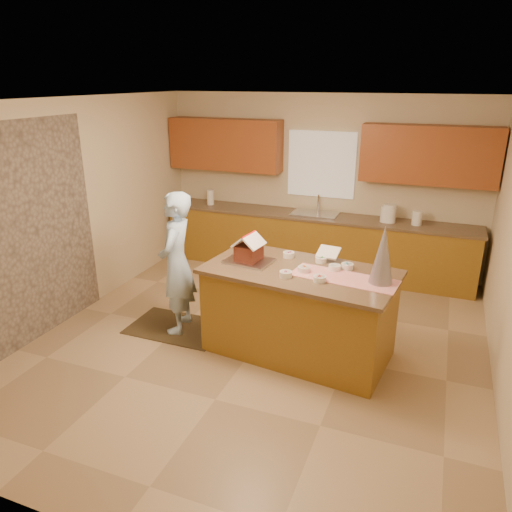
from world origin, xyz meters
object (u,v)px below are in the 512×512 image
(island_base, at_px, (299,314))
(tinsel_tree, at_px, (383,255))
(boy, at_px, (177,263))
(gingerbread_house, at_px, (249,250))

(island_base, relative_size, tinsel_tree, 3.27)
(island_base, relative_size, boy, 1.14)
(island_base, height_order, tinsel_tree, tinsel_tree)
(tinsel_tree, height_order, gingerbread_house, tinsel_tree)
(tinsel_tree, height_order, boy, boy)
(island_base, xyz_separation_m, gingerbread_house, (-0.59, 0.02, 0.66))
(gingerbread_house, bearing_deg, tinsel_tree, -2.50)
(island_base, distance_m, boy, 1.54)
(island_base, height_order, gingerbread_house, gingerbread_house)
(island_base, bearing_deg, boy, -172.54)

